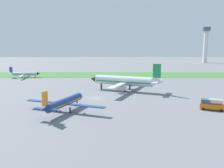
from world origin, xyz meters
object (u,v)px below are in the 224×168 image
object	(u,v)px
airplane_foreground_turboprop	(64,102)
control_tower	(206,42)
airplane_midfield_jet	(125,81)
fuel_truck_near_gate	(212,104)
airplane_taxiing_turboprop	(24,74)

from	to	relation	value
airplane_foreground_turboprop	control_tower	xyz separation A→B (m)	(110.58, 189.05, 19.20)
airplane_midfield_jet	fuel_truck_near_gate	bearing A→B (deg)	151.80
airplane_foreground_turboprop	airplane_midfield_jet	bearing A→B (deg)	-10.30
airplane_midfield_jet	control_tower	bearing A→B (deg)	-97.67
airplane_taxiing_turboprop	fuel_truck_near_gate	size ratio (longest dim) A/B	2.94
airplane_taxiing_turboprop	control_tower	xyz separation A→B (m)	(147.55, 119.54, 19.60)
airplane_midfield_jet	airplane_foreground_turboprop	bearing A→B (deg)	81.53
airplane_taxiing_turboprop	airplane_foreground_turboprop	bearing A→B (deg)	-68.98
airplane_foreground_turboprop	control_tower	bearing A→B (deg)	-9.63
airplane_taxiing_turboprop	fuel_truck_near_gate	bearing A→B (deg)	-47.87
airplane_midfield_jet	fuel_truck_near_gate	world-z (taller)	airplane_midfield_jet
airplane_taxiing_turboprop	airplane_foreground_turboprop	size ratio (longest dim) A/B	0.89
airplane_taxiing_turboprop	control_tower	size ratio (longest dim) A/B	0.55
airplane_midfield_jet	airplane_foreground_turboprop	distance (m)	35.10
fuel_truck_near_gate	airplane_foreground_turboprop	bearing A→B (deg)	23.36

